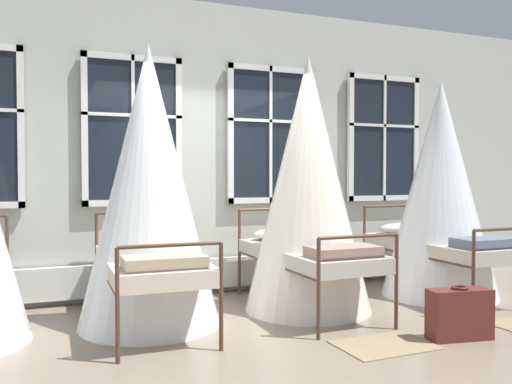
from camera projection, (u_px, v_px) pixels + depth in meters
The scene contains 8 objects.
ground at pixel (243, 321), 5.22m from camera, with size 21.66×21.66×0.00m, color gray.
back_wall_with_windows at pixel (202, 148), 6.50m from camera, with size 10.02×0.10×3.52m, color #B2B7AD.
window_bank at pixel (205, 197), 6.41m from camera, with size 6.24×0.10×2.73m.
cot_second at pixel (149, 190), 5.07m from camera, with size 1.34×1.98×2.68m.
cot_third at pixel (308, 187), 5.66m from camera, with size 1.34×1.99×2.71m.
cot_fourth at pixel (440, 192), 6.32m from camera, with size 1.34×1.98×2.56m.
rug_third at pixel (385, 345), 4.48m from camera, with size 0.80×0.56×0.01m, color #8E7A5B.
suitcase_dark at pixel (460, 314), 4.65m from camera, with size 0.58×0.29×0.47m.
Camera 1 is at (-1.79, -4.86, 1.43)m, focal length 37.41 mm.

